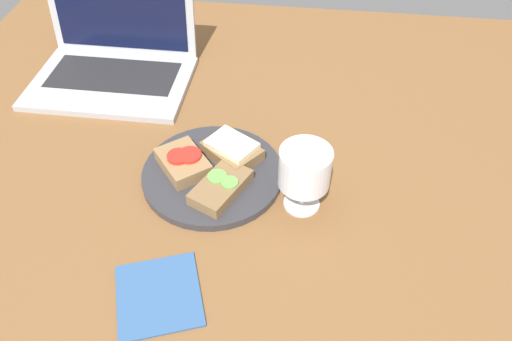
{
  "coord_description": "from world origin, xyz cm",
  "views": [
    {
      "loc": [
        14.65,
        -62.9,
        69.1
      ],
      "look_at": [
        6.72,
        -1.62,
        8.0
      ],
      "focal_mm": 35.0,
      "sensor_mm": 36.0,
      "label": 1
    }
  ],
  "objects_px": {
    "plate": "(213,174)",
    "sandwich_with_cucumber": "(221,187)",
    "sandwich_with_tomato": "(183,162)",
    "laptop": "(114,59)",
    "sandwich_with_cheese": "(232,150)",
    "napkin": "(159,295)",
    "wine_glass": "(305,171)"
  },
  "relations": [
    {
      "from": "sandwich_with_cucumber",
      "to": "sandwich_with_cheese",
      "type": "height_order",
      "value": "sandwich_with_cheese"
    },
    {
      "from": "sandwich_with_tomato",
      "to": "wine_glass",
      "type": "bearing_deg",
      "value": -12.36
    },
    {
      "from": "sandwich_with_tomato",
      "to": "laptop",
      "type": "distance_m",
      "value": 0.38
    },
    {
      "from": "sandwich_with_tomato",
      "to": "sandwich_with_cucumber",
      "type": "xyz_separation_m",
      "value": [
        0.08,
        -0.05,
        -0.0
      ]
    },
    {
      "from": "plate",
      "to": "sandwich_with_cucumber",
      "type": "bearing_deg",
      "value": -62.38
    },
    {
      "from": "sandwich_with_cucumber",
      "to": "wine_glass",
      "type": "bearing_deg",
      "value": 0.88
    },
    {
      "from": "sandwich_with_cucumber",
      "to": "sandwich_with_tomato",
      "type": "bearing_deg",
      "value": 147.35
    },
    {
      "from": "plate",
      "to": "laptop",
      "type": "bearing_deg",
      "value": 133.18
    },
    {
      "from": "sandwich_with_cheese",
      "to": "napkin",
      "type": "height_order",
      "value": "sandwich_with_cheese"
    },
    {
      "from": "sandwich_with_tomato",
      "to": "napkin",
      "type": "xyz_separation_m",
      "value": [
        0.02,
        -0.26,
        -0.03
      ]
    },
    {
      "from": "plate",
      "to": "wine_glass",
      "type": "xyz_separation_m",
      "value": [
        0.17,
        -0.05,
        0.08
      ]
    },
    {
      "from": "sandwich_with_cucumber",
      "to": "laptop",
      "type": "height_order",
      "value": "laptop"
    },
    {
      "from": "laptop",
      "to": "sandwich_with_cucumber",
      "type": "bearing_deg",
      "value": -48.61
    },
    {
      "from": "sandwich_with_cucumber",
      "to": "sandwich_with_cheese",
      "type": "bearing_deg",
      "value": 87.42
    },
    {
      "from": "laptop",
      "to": "napkin",
      "type": "relative_size",
      "value": 2.68
    },
    {
      "from": "laptop",
      "to": "napkin",
      "type": "xyz_separation_m",
      "value": [
        0.25,
        -0.56,
        -0.04
      ]
    },
    {
      "from": "sandwich_with_cucumber",
      "to": "napkin",
      "type": "xyz_separation_m",
      "value": [
        -0.06,
        -0.21,
        -0.03
      ]
    },
    {
      "from": "plate",
      "to": "sandwich_with_cucumber",
      "type": "height_order",
      "value": "sandwich_with_cucumber"
    },
    {
      "from": "sandwich_with_tomato",
      "to": "laptop",
      "type": "bearing_deg",
      "value": 127.48
    },
    {
      "from": "laptop",
      "to": "napkin",
      "type": "bearing_deg",
      "value": -65.85
    },
    {
      "from": "sandwich_with_cucumber",
      "to": "sandwich_with_cheese",
      "type": "distance_m",
      "value": 0.09
    },
    {
      "from": "napkin",
      "to": "laptop",
      "type": "bearing_deg",
      "value": 114.15
    },
    {
      "from": "plate",
      "to": "wine_glass",
      "type": "distance_m",
      "value": 0.19
    },
    {
      "from": "sandwich_with_cucumber",
      "to": "laptop",
      "type": "relative_size",
      "value": 0.37
    },
    {
      "from": "plate",
      "to": "sandwich_with_tomato",
      "type": "bearing_deg",
      "value": 177.15
    },
    {
      "from": "sandwich_with_cucumber",
      "to": "napkin",
      "type": "height_order",
      "value": "sandwich_with_cucumber"
    },
    {
      "from": "plate",
      "to": "sandwich_with_tomato",
      "type": "xyz_separation_m",
      "value": [
        -0.05,
        0.0,
        0.02
      ]
    },
    {
      "from": "wine_glass",
      "to": "laptop",
      "type": "relative_size",
      "value": 0.35
    },
    {
      "from": "sandwich_with_tomato",
      "to": "sandwich_with_cheese",
      "type": "xyz_separation_m",
      "value": [
        0.08,
        0.04,
        0.0
      ]
    },
    {
      "from": "napkin",
      "to": "sandwich_with_cucumber",
      "type": "bearing_deg",
      "value": 74.4
    },
    {
      "from": "sandwich_with_cheese",
      "to": "laptop",
      "type": "bearing_deg",
      "value": 140.66
    },
    {
      "from": "sandwich_with_cheese",
      "to": "napkin",
      "type": "bearing_deg",
      "value": -101.67
    }
  ]
}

